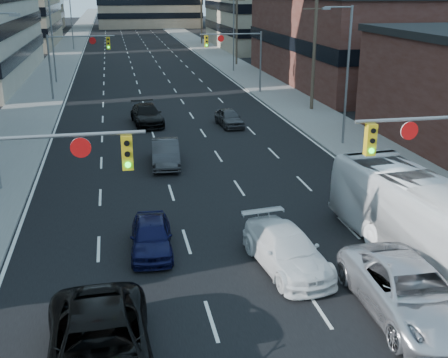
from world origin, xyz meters
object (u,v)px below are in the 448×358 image
white_van (287,250)px  transit_bus (438,229)px  black_pickup (100,349)px  silver_suv (410,292)px  sedan_blue (151,236)px

white_van → transit_bus: size_ratio=0.43×
black_pickup → silver_suv: bearing=5.0°
transit_bus → sedan_blue: bearing=155.6°
silver_suv → sedan_blue: silver_suv is taller
silver_suv → white_van: bearing=127.9°
black_pickup → white_van: size_ratio=1.20×
silver_suv → sedan_blue: 9.96m
sedan_blue → white_van: bearing=-22.6°
white_van → sedan_blue: size_ratio=1.28×
transit_bus → sedan_blue: (-10.29, 3.54, -0.97)m
black_pickup → white_van: bearing=34.6°
black_pickup → sedan_blue: (1.91, 7.39, -0.18)m
silver_suv → sedan_blue: size_ratio=1.53×
black_pickup → transit_bus: bearing=15.7°
transit_bus → sedan_blue: transit_bus is taller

